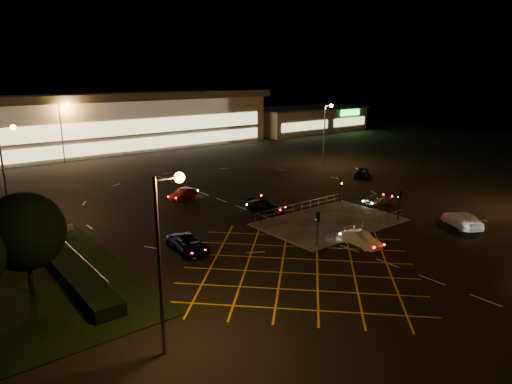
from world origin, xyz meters
TOP-DOWN VIEW (x-y plane):
  - ground at (0.00, 0.00)m, footprint 180.00×180.00m
  - pedestrian_island at (2.00, -2.00)m, footprint 14.00×9.00m
  - hedge at (-23.00, 6.00)m, footprint 2.00×26.00m
  - supermarket at (0.00, 61.95)m, footprint 72.00×26.50m
  - retail_unit_a at (46.00, 53.97)m, footprint 18.80×14.80m
  - retail_unit_b at (62.00, 53.96)m, footprint 14.80×14.80m
  - streetlight_sw at (-21.56, -12.00)m, footprint 1.78×0.56m
  - streetlight_nw at (-23.56, 18.00)m, footprint 1.78×0.56m
  - streetlight_ne at (24.44, 20.00)m, footprint 1.78×0.56m
  - streetlight_far_left at (-9.56, 48.00)m, footprint 1.78×0.56m
  - streetlight_far_right at (30.44, 50.00)m, footprint 1.78×0.56m
  - signal_sw at (-4.00, -5.99)m, footprint 0.28×0.30m
  - signal_se at (8.00, -5.99)m, footprint 0.28×0.30m
  - signal_nw at (-4.00, 1.99)m, footprint 0.28×0.30m
  - signal_ne at (8.00, 1.99)m, footprint 0.28×0.30m
  - tree_e at (-26.00, 0.00)m, footprint 5.40×5.40m
  - car_queue_white at (-0.71, -8.25)m, footprint 1.73×4.03m
  - car_left_blue at (-13.50, 0.15)m, footprint 2.77×5.23m
  - car_far_dkgrey at (-0.76, 5.05)m, footprint 3.27×4.81m
  - car_right_silver at (11.50, -0.75)m, footprint 3.84×1.76m
  - car_circ_red at (-5.32, 15.44)m, footprint 4.14×2.67m
  - car_east_grey at (21.84, 10.19)m, footprint 5.15×4.84m
  - car_approach_white at (11.44, -11.03)m, footprint 4.36×5.53m

SIDE VIEW (x-z plane):
  - ground at x=0.00m, z-range 0.00..0.00m
  - pedestrian_island at x=2.00m, z-range 0.00..0.12m
  - hedge at x=-23.00m, z-range 0.00..1.00m
  - car_right_silver at x=11.50m, z-range 0.00..1.28m
  - car_circ_red at x=-5.32m, z-range 0.00..1.29m
  - car_queue_white at x=-0.71m, z-range 0.00..1.29m
  - car_far_dkgrey at x=-0.76m, z-range 0.00..1.29m
  - car_east_grey at x=21.84m, z-range 0.00..1.35m
  - car_left_blue at x=-13.50m, z-range 0.00..1.40m
  - car_approach_white at x=11.44m, z-range 0.00..1.50m
  - signal_sw at x=-4.00m, z-range 0.79..3.94m
  - signal_se at x=8.00m, z-range 0.79..3.94m
  - signal_nw at x=-4.00m, z-range 0.79..3.94m
  - signal_ne at x=8.00m, z-range 0.79..3.94m
  - retail_unit_a at x=46.00m, z-range 0.04..6.39m
  - retail_unit_b at x=62.00m, z-range 0.05..6.40m
  - tree_e at x=-26.00m, z-range 0.97..8.32m
  - supermarket at x=0.00m, z-range 0.06..10.56m
  - streetlight_sw at x=-21.56m, z-range 1.55..11.58m
  - streetlight_nw at x=-23.56m, z-range 1.55..11.58m
  - streetlight_ne at x=24.44m, z-range 1.55..11.58m
  - streetlight_far_left at x=-9.56m, z-range 1.55..11.58m
  - streetlight_far_right at x=30.44m, z-range 1.55..11.58m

